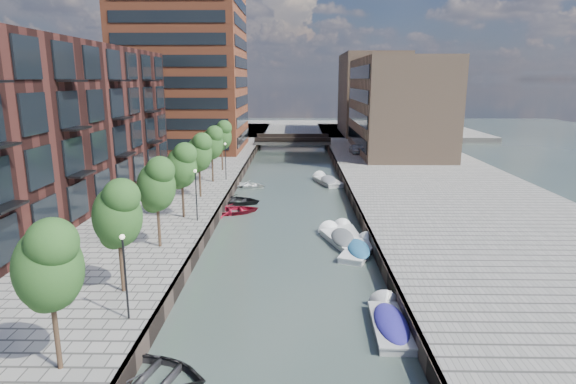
{
  "coord_description": "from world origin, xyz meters",
  "views": [
    {
      "loc": [
        0.61,
        -12.43,
        11.9
      ],
      "look_at": [
        0.0,
        23.37,
        3.5
      ],
      "focal_mm": 30.0,
      "sensor_mm": 36.0,
      "label": 1
    }
  ],
  "objects_px": {
    "tree_4": "(199,152)",
    "motorboat_1": "(340,238)",
    "tree_2": "(156,183)",
    "bridge": "(293,141)",
    "motorboat_2": "(346,234)",
    "tree_6": "(221,135)",
    "motorboat_3": "(360,250)",
    "sloop_3": "(248,187)",
    "sloop_2": "(233,213)",
    "tree_3": "(181,165)",
    "tree_0": "(48,264)",
    "tree_5": "(212,142)",
    "motorboat_4": "(327,181)",
    "car": "(356,149)",
    "tree_1": "(117,212)",
    "sloop_1": "(153,379)",
    "motorboat_0": "(390,322)",
    "sloop_4": "(235,203)"
  },
  "relations": [
    {
      "from": "tree_4",
      "to": "motorboat_1",
      "type": "height_order",
      "value": "tree_4"
    },
    {
      "from": "tree_2",
      "to": "bridge",
      "type": "bearing_deg",
      "value": 81.05
    },
    {
      "from": "bridge",
      "to": "motorboat_2",
      "type": "height_order",
      "value": "bridge"
    },
    {
      "from": "tree_2",
      "to": "tree_4",
      "type": "height_order",
      "value": "same"
    },
    {
      "from": "tree_2",
      "to": "tree_6",
      "type": "xyz_separation_m",
      "value": [
        0.0,
        28.0,
        0.0
      ]
    },
    {
      "from": "tree_6",
      "to": "motorboat_3",
      "type": "relative_size",
      "value": 1.15
    },
    {
      "from": "sloop_3",
      "to": "sloop_2",
      "type": "bearing_deg",
      "value": -162.09
    },
    {
      "from": "tree_3",
      "to": "tree_6",
      "type": "bearing_deg",
      "value": 90.0
    },
    {
      "from": "tree_4",
      "to": "motorboat_3",
      "type": "relative_size",
      "value": 1.15
    },
    {
      "from": "tree_0",
      "to": "tree_2",
      "type": "relative_size",
      "value": 1.0
    },
    {
      "from": "tree_0",
      "to": "tree_5",
      "type": "distance_m",
      "value": 35.0
    },
    {
      "from": "tree_6",
      "to": "sloop_3",
      "type": "relative_size",
      "value": 1.39
    },
    {
      "from": "tree_3",
      "to": "tree_5",
      "type": "bearing_deg",
      "value": 90.0
    },
    {
      "from": "tree_3",
      "to": "sloop_3",
      "type": "relative_size",
      "value": 1.39
    },
    {
      "from": "bridge",
      "to": "tree_6",
      "type": "xyz_separation_m",
      "value": [
        -8.5,
        -26.0,
        3.92
      ]
    },
    {
      "from": "motorboat_4",
      "to": "sloop_2",
      "type": "bearing_deg",
      "value": -125.06
    },
    {
      "from": "tree_2",
      "to": "car",
      "type": "xyz_separation_m",
      "value": [
        18.16,
        41.73,
        -3.61
      ]
    },
    {
      "from": "bridge",
      "to": "tree_1",
      "type": "distance_m",
      "value": 61.71
    },
    {
      "from": "tree_5",
      "to": "motorboat_4",
      "type": "distance_m",
      "value": 14.29
    },
    {
      "from": "tree_3",
      "to": "tree_6",
      "type": "xyz_separation_m",
      "value": [
        0.0,
        21.0,
        0.0
      ]
    },
    {
      "from": "tree_1",
      "to": "motorboat_3",
      "type": "distance_m",
      "value": 16.98
    },
    {
      "from": "tree_6",
      "to": "tree_5",
      "type": "bearing_deg",
      "value": -90.0
    },
    {
      "from": "motorboat_3",
      "to": "tree_3",
      "type": "bearing_deg",
      "value": 158.82
    },
    {
      "from": "sloop_1",
      "to": "motorboat_0",
      "type": "distance_m",
      "value": 11.38
    },
    {
      "from": "tree_4",
      "to": "motorboat_4",
      "type": "xyz_separation_m",
      "value": [
        12.72,
        11.08,
        -5.08
      ]
    },
    {
      "from": "tree_1",
      "to": "tree_5",
      "type": "xyz_separation_m",
      "value": [
        0.0,
        28.0,
        0.0
      ]
    },
    {
      "from": "bridge",
      "to": "tree_0",
      "type": "relative_size",
      "value": 2.18
    },
    {
      "from": "tree_2",
      "to": "tree_3",
      "type": "bearing_deg",
      "value": 90.0
    },
    {
      "from": "sloop_1",
      "to": "motorboat_3",
      "type": "height_order",
      "value": "motorboat_3"
    },
    {
      "from": "tree_1",
      "to": "motorboat_1",
      "type": "bearing_deg",
      "value": 41.78
    },
    {
      "from": "tree_2",
      "to": "tree_5",
      "type": "distance_m",
      "value": 21.0
    },
    {
      "from": "tree_4",
      "to": "tree_1",
      "type": "bearing_deg",
      "value": -90.0
    },
    {
      "from": "bridge",
      "to": "sloop_4",
      "type": "xyz_separation_m",
      "value": [
        -5.4,
        -38.7,
        -1.39
      ]
    },
    {
      "from": "motorboat_0",
      "to": "tree_1",
      "type": "bearing_deg",
      "value": 172.92
    },
    {
      "from": "tree_6",
      "to": "sloop_4",
      "type": "height_order",
      "value": "tree_6"
    },
    {
      "from": "tree_1",
      "to": "sloop_2",
      "type": "relative_size",
      "value": 1.25
    },
    {
      "from": "sloop_3",
      "to": "motorboat_4",
      "type": "distance_m",
      "value": 9.41
    },
    {
      "from": "sloop_3",
      "to": "motorboat_1",
      "type": "distance_m",
      "value": 20.59
    },
    {
      "from": "tree_0",
      "to": "tree_4",
      "type": "distance_m",
      "value": 28.0
    },
    {
      "from": "bridge",
      "to": "sloop_3",
      "type": "xyz_separation_m",
      "value": [
        -4.88,
        -31.29,
        -1.39
      ]
    },
    {
      "from": "bridge",
      "to": "tree_5",
      "type": "xyz_separation_m",
      "value": [
        -8.5,
        -33.0,
        3.92
      ]
    },
    {
      "from": "tree_5",
      "to": "sloop_4",
      "type": "xyz_separation_m",
      "value": [
        3.1,
        -5.7,
        -5.31
      ]
    },
    {
      "from": "tree_2",
      "to": "motorboat_1",
      "type": "height_order",
      "value": "tree_2"
    },
    {
      "from": "tree_4",
      "to": "sloop_1",
      "type": "distance_m",
      "value": 27.93
    },
    {
      "from": "motorboat_1",
      "to": "motorboat_4",
      "type": "xyz_separation_m",
      "value": [
        0.29,
        20.97,
        0.01
      ]
    },
    {
      "from": "tree_1",
      "to": "motorboat_3",
      "type": "relative_size",
      "value": 1.15
    },
    {
      "from": "tree_6",
      "to": "motorboat_4",
      "type": "bearing_deg",
      "value": -12.95
    },
    {
      "from": "tree_2",
      "to": "motorboat_0",
      "type": "distance_m",
      "value": 17.07
    },
    {
      "from": "tree_0",
      "to": "motorboat_1",
      "type": "xyz_separation_m",
      "value": [
        12.43,
        18.11,
        -5.1
      ]
    },
    {
      "from": "tree_6",
      "to": "sloop_3",
      "type": "distance_m",
      "value": 8.32
    }
  ]
}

